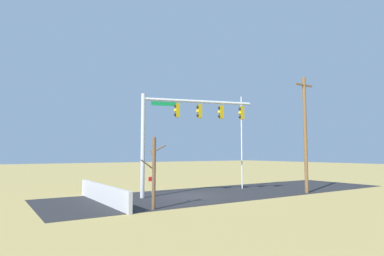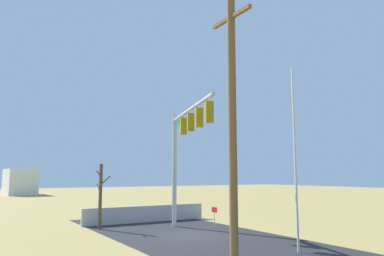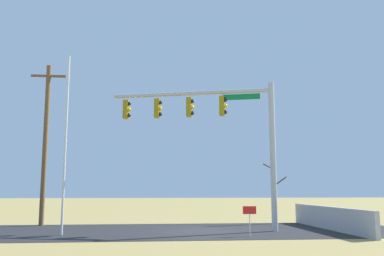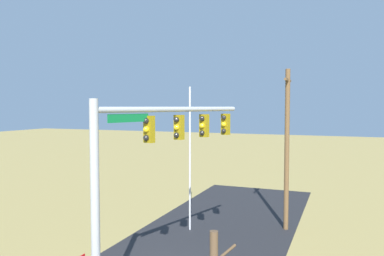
# 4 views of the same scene
# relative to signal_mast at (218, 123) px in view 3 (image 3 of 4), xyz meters

# --- Properties ---
(ground_plane) EXTENTS (160.00, 160.00, 0.00)m
(ground_plane) POSITION_rel_signal_mast_xyz_m (-0.87, 0.04, -5.12)
(ground_plane) COLOR #9E894C
(road_surface) EXTENTS (28.00, 8.00, 0.01)m
(road_surface) POSITION_rel_signal_mast_xyz_m (-4.87, 0.04, -5.12)
(road_surface) COLOR #232326
(road_surface) RESTS_ON ground_plane
(sidewalk_corner) EXTENTS (6.00, 6.00, 0.01)m
(sidewalk_corner) POSITION_rel_signal_mast_xyz_m (3.50, -0.74, -5.12)
(sidewalk_corner) COLOR #B7B5AD
(sidewalk_corner) RESTS_ON ground_plane
(retaining_fence) EXTENTS (0.20, 8.76, 1.09)m
(retaining_fence) POSITION_rel_signal_mast_xyz_m (5.35, -0.16, -4.58)
(retaining_fence) COLOR #A8A8AD
(retaining_fence) RESTS_ON ground_plane
(signal_mast) EXTENTS (7.80, 2.50, 7.01)m
(signal_mast) POSITION_rel_signal_mast_xyz_m (0.00, 0.00, 0.00)
(signal_mast) COLOR #B2B5BA
(signal_mast) RESTS_ON ground_plane
(flagpole) EXTENTS (0.10, 0.10, 7.83)m
(flagpole) POSITION_rel_signal_mast_xyz_m (-6.94, -1.40, -1.21)
(flagpole) COLOR silver
(flagpole) RESTS_ON ground_plane
(utility_pole) EXTENTS (1.90, 0.26, 8.79)m
(utility_pole) POSITION_rel_signal_mast_xyz_m (-8.97, 3.49, -0.56)
(utility_pole) COLOR brown
(utility_pole) RESTS_ON ground_plane
(bare_tree) EXTENTS (1.27, 1.02, 3.82)m
(bare_tree) POSITION_rel_signal_mast_xyz_m (3.80, 3.56, -3.15)
(bare_tree) COLOR brown
(bare_tree) RESTS_ON ground_plane
(open_sign) EXTENTS (0.56, 0.04, 1.22)m
(open_sign) POSITION_rel_signal_mast_xyz_m (0.87, -2.64, -4.22)
(open_sign) COLOR silver
(open_sign) RESTS_ON ground_plane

